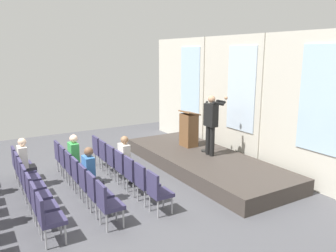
# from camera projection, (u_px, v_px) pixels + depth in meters

# --- Properties ---
(ground_plane) EXTENTS (13.24, 13.24, 0.00)m
(ground_plane) POSITION_uv_depth(u_px,v_px,m) (81.00, 195.00, 8.04)
(ground_plane) COLOR #4C4C51
(rear_partition) EXTENTS (10.09, 0.14, 3.88)m
(rear_partition) POSITION_uv_depth(u_px,v_px,m) (243.00, 99.00, 10.16)
(rear_partition) COLOR beige
(rear_partition) RESTS_ON ground
(stage_platform) EXTENTS (5.77, 2.23, 0.40)m
(stage_platform) POSITION_uv_depth(u_px,v_px,m) (204.00, 162.00, 9.85)
(stage_platform) COLOR #3F3833
(stage_platform) RESTS_ON ground
(speaker) EXTENTS (0.51, 0.69, 1.76)m
(speaker) POSITION_uv_depth(u_px,v_px,m) (211.00, 121.00, 9.65)
(speaker) COLOR black
(speaker) RESTS_ON stage_platform
(mic_stand) EXTENTS (0.28, 0.28, 1.56)m
(mic_stand) POSITION_uv_depth(u_px,v_px,m) (206.00, 141.00, 10.18)
(mic_stand) COLOR black
(mic_stand) RESTS_ON stage_platform
(lectern) EXTENTS (0.60, 0.48, 1.16)m
(lectern) POSITION_uv_depth(u_px,v_px,m) (189.00, 129.00, 10.71)
(lectern) COLOR brown
(lectern) RESTS_ON stage_platform
(chair_r0_c0) EXTENTS (0.46, 0.44, 0.94)m
(chair_r0_c0) POSITION_uv_depth(u_px,v_px,m) (100.00, 149.00, 9.97)
(chair_r0_c0) COLOR #99999E
(chair_r0_c0) RESTS_ON ground
(chair_r0_c1) EXTENTS (0.46, 0.44, 0.94)m
(chair_r0_c1) POSITION_uv_depth(u_px,v_px,m) (107.00, 154.00, 9.48)
(chair_r0_c1) COLOR #99999E
(chair_r0_c1) RESTS_ON ground
(chair_r0_c2) EXTENTS (0.46, 0.44, 0.94)m
(chair_r0_c2) POSITION_uv_depth(u_px,v_px,m) (115.00, 160.00, 8.99)
(chair_r0_c2) COLOR #99999E
(chair_r0_c2) RESTS_ON ground
(chair_r0_c3) EXTENTS (0.46, 0.44, 0.94)m
(chair_r0_c3) POSITION_uv_depth(u_px,v_px,m) (124.00, 166.00, 8.50)
(chair_r0_c3) COLOR #99999E
(chair_r0_c3) RESTS_ON ground
(audience_r0_c3) EXTENTS (0.36, 0.39, 1.32)m
(audience_r0_c3) POSITION_uv_depth(u_px,v_px,m) (126.00, 158.00, 8.50)
(audience_r0_c3) COLOR #2D2D33
(audience_r0_c3) RESTS_ON ground
(chair_r0_c4) EXTENTS (0.46, 0.44, 0.94)m
(chair_r0_c4) POSITION_uv_depth(u_px,v_px,m) (133.00, 173.00, 8.01)
(chair_r0_c4) COLOR #99999E
(chair_r0_c4) RESTS_ON ground
(chair_r0_c5) EXTENTS (0.46, 0.44, 0.94)m
(chair_r0_c5) POSITION_uv_depth(u_px,v_px,m) (145.00, 181.00, 7.52)
(chair_r0_c5) COLOR #99999E
(chair_r0_c5) RESTS_ON ground
(chair_r0_c6) EXTENTS (0.46, 0.44, 0.94)m
(chair_r0_c6) POSITION_uv_depth(u_px,v_px,m) (157.00, 190.00, 7.03)
(chair_r0_c6) COLOR #99999E
(chair_r0_c6) RESTS_ON ground
(chair_r1_c0) EXTENTS (0.46, 0.44, 0.94)m
(chair_r1_c0) POSITION_uv_depth(u_px,v_px,m) (62.00, 155.00, 9.41)
(chair_r1_c0) COLOR #99999E
(chair_r1_c0) RESTS_ON ground
(chair_r1_c1) EXTENTS (0.46, 0.44, 0.94)m
(chair_r1_c1) POSITION_uv_depth(u_px,v_px,m) (67.00, 161.00, 8.92)
(chair_r1_c1) COLOR #99999E
(chair_r1_c1) RESTS_ON ground
(chair_r1_c2) EXTENTS (0.46, 0.44, 0.94)m
(chair_r1_c2) POSITION_uv_depth(u_px,v_px,m) (73.00, 167.00, 8.43)
(chair_r1_c2) COLOR #99999E
(chair_r1_c2) RESTS_ON ground
(audience_r1_c2) EXTENTS (0.36, 0.39, 1.37)m
(audience_r1_c2) POSITION_uv_depth(u_px,v_px,m) (76.00, 158.00, 8.42)
(audience_r1_c2) COLOR #2D2D33
(audience_r1_c2) RESTS_ON ground
(chair_r1_c3) EXTENTS (0.46, 0.44, 0.94)m
(chair_r1_c3) POSITION_uv_depth(u_px,v_px,m) (80.00, 174.00, 7.94)
(chair_r1_c3) COLOR #99999E
(chair_r1_c3) RESTS_ON ground
(chair_r1_c4) EXTENTS (0.46, 0.44, 0.94)m
(chair_r1_c4) POSITION_uv_depth(u_px,v_px,m) (88.00, 182.00, 7.45)
(chair_r1_c4) COLOR #99999E
(chair_r1_c4) RESTS_ON ground
(audience_r1_c4) EXTENTS (0.36, 0.39, 1.34)m
(audience_r1_c4) POSITION_uv_depth(u_px,v_px,m) (91.00, 173.00, 7.44)
(audience_r1_c4) COLOR #2D2D33
(audience_r1_c4) RESTS_ON ground
(chair_r1_c5) EXTENTS (0.46, 0.44, 0.94)m
(chair_r1_c5) POSITION_uv_depth(u_px,v_px,m) (97.00, 191.00, 6.96)
(chair_r1_c5) COLOR #99999E
(chair_r1_c5) RESTS_ON ground
(chair_r1_c6) EXTENTS (0.46, 0.44, 0.94)m
(chair_r1_c6) POSITION_uv_depth(u_px,v_px,m) (107.00, 202.00, 6.46)
(chair_r1_c6) COLOR #99999E
(chair_r1_c6) RESTS_ON ground
(chair_r2_c0) EXTENTS (0.46, 0.44, 0.94)m
(chair_r2_c0) POSITION_uv_depth(u_px,v_px,m) (19.00, 162.00, 8.85)
(chair_r2_c0) COLOR #99999E
(chair_r2_c0) RESTS_ON ground
(chair_r2_c1) EXTENTS (0.46, 0.44, 0.94)m
(chair_r2_c1) POSITION_uv_depth(u_px,v_px,m) (22.00, 168.00, 8.36)
(chair_r2_c1) COLOR #99999E
(chair_r2_c1) RESTS_ON ground
(audience_r2_c1) EXTENTS (0.36, 0.39, 1.30)m
(audience_r2_c1) POSITION_uv_depth(u_px,v_px,m) (25.00, 160.00, 8.36)
(audience_r2_c1) COLOR #2D2D33
(audience_r2_c1) RESTS_ON ground
(chair_r2_c2) EXTENTS (0.46, 0.44, 0.94)m
(chair_r2_c2) POSITION_uv_depth(u_px,v_px,m) (26.00, 175.00, 7.87)
(chair_r2_c2) COLOR #99999E
(chair_r2_c2) RESTS_ON ground
(chair_r2_c3) EXTENTS (0.46, 0.44, 0.94)m
(chair_r2_c3) POSITION_uv_depth(u_px,v_px,m) (30.00, 184.00, 7.38)
(chair_r2_c3) COLOR #99999E
(chair_r2_c3) RESTS_ON ground
(chair_r2_c4) EXTENTS (0.46, 0.44, 0.94)m
(chair_r2_c4) POSITION_uv_depth(u_px,v_px,m) (35.00, 193.00, 6.89)
(chair_r2_c4) COLOR #99999E
(chair_r2_c4) RESTS_ON ground
(chair_r2_c5) EXTENTS (0.46, 0.44, 0.94)m
(chair_r2_c5) POSITION_uv_depth(u_px,v_px,m) (41.00, 204.00, 6.39)
(chair_r2_c5) COLOR #99999E
(chair_r2_c5) RESTS_ON ground
(chair_r2_c6) EXTENTS (0.46, 0.44, 0.94)m
(chair_r2_c6) POSITION_uv_depth(u_px,v_px,m) (48.00, 216.00, 5.90)
(chair_r2_c6) COLOR #99999E
(chair_r2_c6) RESTS_ON ground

